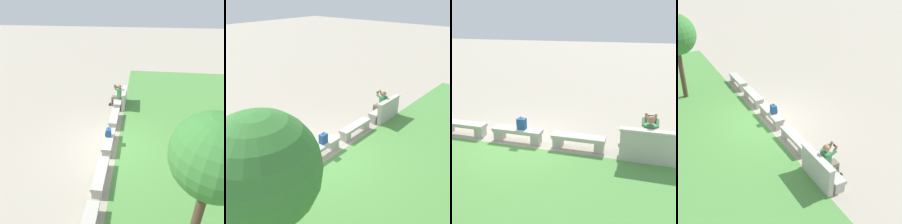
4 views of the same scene
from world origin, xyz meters
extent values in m
plane|color=#A89E8C|center=(0.00, 0.00, 0.00)|extent=(80.00, 80.00, 0.00)
cube|color=#518E42|center=(0.00, 4.38, 0.01)|extent=(21.88, 8.00, 0.03)
cube|color=#B7B2A8|center=(-4.11, 0.00, 0.39)|extent=(1.67, 0.40, 0.12)
cube|color=#B7B2A8|center=(-4.76, 0.00, 0.17)|extent=(0.28, 0.34, 0.33)
cube|color=#B7B2A8|center=(-3.45, 0.00, 0.17)|extent=(0.28, 0.34, 0.33)
cube|color=#B7B2A8|center=(-2.05, 0.00, 0.39)|extent=(1.67, 0.40, 0.12)
cube|color=#B7B2A8|center=(-2.71, 0.00, 0.17)|extent=(0.28, 0.34, 0.33)
cube|color=#B7B2A8|center=(-1.40, 0.00, 0.17)|extent=(0.28, 0.34, 0.33)
cube|color=#B7B2A8|center=(0.00, 0.00, 0.39)|extent=(1.67, 0.40, 0.12)
cube|color=#B7B2A8|center=(-0.65, 0.00, 0.17)|extent=(0.28, 0.34, 0.33)
cube|color=#B7B2A8|center=(0.65, 0.00, 0.17)|extent=(0.28, 0.34, 0.33)
cube|color=#B7B2A8|center=(2.05, 0.00, 0.39)|extent=(1.67, 0.40, 0.12)
cube|color=#B7B2A8|center=(1.40, 0.00, 0.17)|extent=(0.28, 0.34, 0.33)
cube|color=#B7B2A8|center=(2.71, 0.00, 0.17)|extent=(0.28, 0.34, 0.33)
cube|color=#B7B2A8|center=(3.45, 0.00, 0.17)|extent=(0.28, 0.34, 0.33)
cube|color=#B7B2A8|center=(-4.11, 0.34, 0.47)|extent=(1.58, 0.18, 0.95)
cube|color=beige|center=(-4.11, 0.34, 0.98)|extent=(1.64, 0.24, 0.06)
cube|color=brown|center=(-4.11, 0.24, 0.59)|extent=(0.44, 0.02, 0.22)
cube|color=black|center=(-4.22, -0.45, 0.03)|extent=(0.11, 0.24, 0.06)
cylinder|color=#6B6051|center=(-4.21, -0.38, 0.24)|extent=(0.11, 0.11, 0.42)
cube|color=black|center=(-4.02, -0.45, 0.03)|extent=(0.11, 0.24, 0.06)
cylinder|color=#6B6051|center=(-4.01, -0.38, 0.24)|extent=(0.11, 0.11, 0.42)
cube|color=#6B6051|center=(-4.11, -0.19, 0.51)|extent=(0.31, 0.43, 0.12)
cube|color=#3D894C|center=(-4.10, 0.04, 0.79)|extent=(0.35, 0.23, 0.56)
sphere|color=#9E7051|center=(-4.10, 0.04, 1.21)|extent=(0.22, 0.22, 0.22)
cylinder|color=#3D894C|center=(-4.30, -0.06, 1.08)|extent=(0.10, 0.31, 0.21)
cylinder|color=#9E7051|center=(-4.23, -0.20, 1.16)|extent=(0.11, 0.19, 0.27)
cylinder|color=#3D894C|center=(-3.92, -0.06, 1.08)|extent=(0.10, 0.31, 0.21)
cylinder|color=#9E7051|center=(-3.98, -0.20, 1.16)|extent=(0.10, 0.19, 0.27)
cube|color=black|center=(-4.11, -0.26, 1.20)|extent=(0.15, 0.02, 0.08)
cube|color=#234C8C|center=(-0.15, -0.03, 0.63)|extent=(0.28, 0.20, 0.36)
cube|color=navy|center=(-0.15, -0.14, 0.56)|extent=(0.20, 0.06, 0.16)
torus|color=black|center=(-0.15, -0.03, 0.83)|extent=(0.10, 0.02, 0.10)
cylinder|color=#4C3826|center=(4.04, 2.72, 1.26)|extent=(0.22, 0.22, 2.52)
sphere|color=#387A33|center=(4.04, 2.72, 3.08)|extent=(1.83, 1.83, 1.83)
camera|label=1|loc=(7.67, 1.13, 5.91)|focal=35.00mm
camera|label=2|loc=(5.69, 5.58, 5.46)|focal=42.00mm
camera|label=3|loc=(-3.58, 7.19, 3.85)|focal=42.00mm
camera|label=4|loc=(-10.42, 4.67, 6.79)|focal=50.00mm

